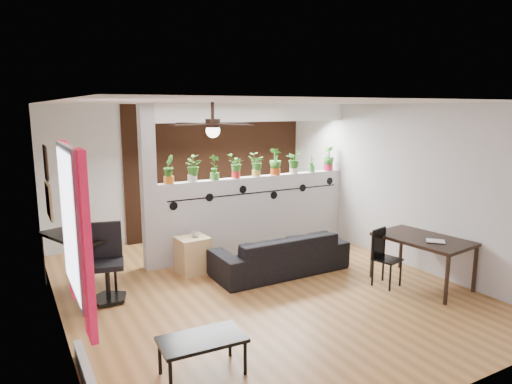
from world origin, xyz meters
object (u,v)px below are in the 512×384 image
ceiling_fan (213,126)px  potted_plant_1 (192,168)px  potted_plant_2 (215,166)px  computer_desk (77,240)px  potted_plant_0 (169,169)px  potted_plant_8 (328,158)px  potted_plant_4 (256,164)px  folding_chair (383,252)px  cube_shelf (193,255)px  coffee_table (202,342)px  potted_plant_5 (275,161)px  office_chair (107,268)px  potted_plant_6 (294,161)px  potted_plant_7 (312,162)px  sofa (280,254)px  dining_table (423,243)px  cup (195,234)px  potted_plant_3 (236,165)px

ceiling_fan → potted_plant_1: size_ratio=2.77×
potted_plant_2 → computer_desk: size_ratio=0.35×
potted_plant_0 → potted_plant_8: size_ratio=0.95×
potted_plant_4 → potted_plant_2: bearing=180.0°
folding_chair → potted_plant_8: bearing=71.5°
cube_shelf → coffee_table: 2.80m
ceiling_fan → coffee_table: 2.50m
ceiling_fan → potted_plant_5: size_ratio=2.47×
coffee_table → computer_desk: bearing=104.3°
potted_plant_4 → office_chair: (-2.77, -0.90, -1.12)m
cube_shelf → potted_plant_6: bearing=8.4°
cube_shelf → potted_plant_7: bearing=6.4°
office_chair → potted_plant_7: bearing=12.9°
potted_plant_2 → potted_plant_7: bearing=0.0°
potted_plant_4 → potted_plant_8: bearing=0.0°
computer_desk → sofa: bearing=-15.7°
office_chair → dining_table: 4.41m
sofa → cup: (-1.14, 0.64, 0.32)m
potted_plant_3 → dining_table: 3.22m
potted_plant_3 → sofa: size_ratio=0.20×
potted_plant_6 → potted_plant_8: (0.79, 0.00, 0.02)m
potted_plant_5 → coffee_table: (-2.73, -3.14, -1.27)m
ceiling_fan → potted_plant_4: 2.52m
potted_plant_7 → office_chair: bearing=-167.1°
potted_plant_1 → cube_shelf: size_ratio=0.76×
computer_desk → folding_chair: (3.86, -1.95, -0.24)m
potted_plant_4 → folding_chair: size_ratio=0.50×
potted_plant_7 → cube_shelf: 2.92m
folding_chair → coffee_table: size_ratio=1.00×
potted_plant_0 → coffee_table: potted_plant_0 is taller
potted_plant_4 → office_chair: bearing=-161.9°
potted_plant_5 → dining_table: size_ratio=0.35×
potted_plant_8 → folding_chair: potted_plant_8 is taller
potted_plant_0 → potted_plant_7: bearing=0.0°
coffee_table → cube_shelf: bearing=70.5°
dining_table → folding_chair: 0.59m
potted_plant_3 → potted_plant_4: potted_plant_3 is taller
ceiling_fan → potted_plant_8: 3.72m
ceiling_fan → potted_plant_8: ceiling_fan is taller
potted_plant_3 → sofa: 1.72m
ceiling_fan → office_chair: bearing=142.5°
computer_desk → potted_plant_2: bearing=8.6°
potted_plant_5 → cube_shelf: potted_plant_5 is taller
computer_desk → coffee_table: size_ratio=1.49×
potted_plant_7 → cube_shelf: potted_plant_7 is taller
cube_shelf → computer_desk: bearing=169.9°
potted_plant_7 → office_chair: potted_plant_7 is taller
cup → computer_desk: computer_desk is taller
cube_shelf → coffee_table: cube_shelf is taller
potted_plant_3 → potted_plant_0: bearing=180.0°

